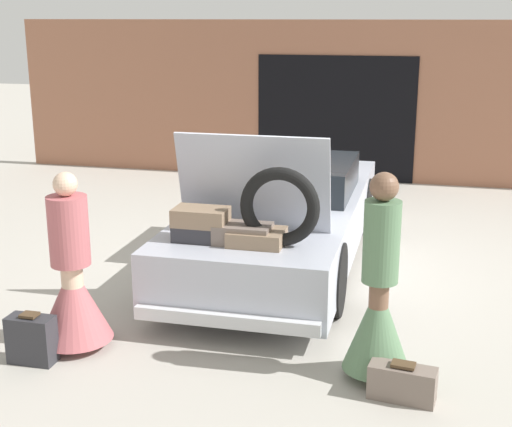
# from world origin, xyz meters

# --- Properties ---
(ground_plane) EXTENTS (40.00, 40.00, 0.00)m
(ground_plane) POSITION_xyz_m (0.00, 0.00, 0.00)
(ground_plane) COLOR #ADA89E
(garage_wall_back) EXTENTS (12.00, 0.14, 2.80)m
(garage_wall_back) POSITION_xyz_m (0.00, 4.67, 1.39)
(garage_wall_back) COLOR #9E664C
(garage_wall_back) RESTS_ON ground_plane
(car) EXTENTS (1.82, 4.87, 1.78)m
(car) POSITION_xyz_m (0.00, -0.02, 0.57)
(car) COLOR #B2B7C6
(car) RESTS_ON ground_plane
(person_left) EXTENTS (0.66, 0.66, 1.60)m
(person_left) POSITION_xyz_m (-1.33, -2.68, 0.56)
(person_left) COLOR beige
(person_left) RESTS_ON ground_plane
(person_right) EXTENTS (0.55, 0.55, 1.72)m
(person_right) POSITION_xyz_m (1.33, -2.61, 0.62)
(person_right) COLOR brown
(person_right) RESTS_ON ground_plane
(suitcase_beside_left_person) EXTENTS (0.40, 0.20, 0.45)m
(suitcase_beside_left_person) POSITION_xyz_m (-1.54, -3.05, 0.21)
(suitcase_beside_left_person) COLOR #2D2D33
(suitcase_beside_left_person) RESTS_ON ground_plane
(suitcase_beside_right_person) EXTENTS (0.53, 0.26, 0.31)m
(suitcase_beside_right_person) POSITION_xyz_m (1.55, -2.93, 0.14)
(suitcase_beside_right_person) COLOR #75665B
(suitcase_beside_right_person) RESTS_ON ground_plane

